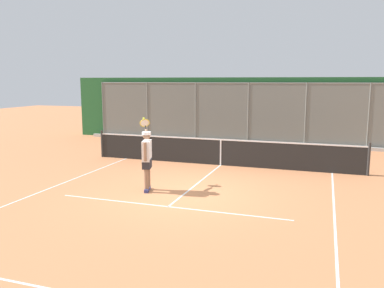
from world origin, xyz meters
TOP-DOWN VIEW (x-y plane):
  - ground_plane at (0.00, 0.00)m, footprint 60.00×60.00m
  - court_line_markings at (0.00, 1.44)m, footprint 7.66×9.10m
  - fence_backdrop at (0.00, -9.58)m, footprint 18.84×1.37m
  - tennis_net at (0.00, -3.83)m, footprint 9.85×0.09m
  - tennis_player at (1.09, 0.03)m, footprint 0.75×1.27m

SIDE VIEW (x-z plane):
  - ground_plane at x=0.00m, z-range 0.00..0.00m
  - court_line_markings at x=0.00m, z-range 0.00..0.01m
  - tennis_net at x=0.00m, z-range -0.04..1.03m
  - tennis_player at x=1.09m, z-range 0.00..1.94m
  - fence_backdrop at x=0.00m, z-range -0.01..3.16m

